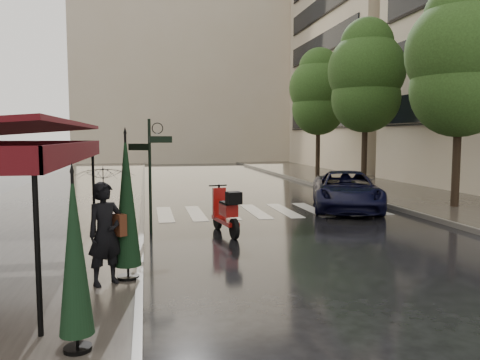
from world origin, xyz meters
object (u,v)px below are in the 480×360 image
object	(u,v)px
pedestrian_with_umbrella	(104,187)
parked_car	(346,190)
scooter	(226,213)
parasol_back	(75,254)
parasol_front	(127,200)

from	to	relation	value
pedestrian_with_umbrella	parked_car	size ratio (longest dim) A/B	0.51
scooter	parasol_back	distance (m)	7.32
parasol_back	parasol_front	bearing A→B (deg)	80.04
parked_car	parasol_back	distance (m)	12.83
parked_car	parasol_front	bearing A→B (deg)	-116.15
scooter	parasol_back	world-z (taller)	parasol_back
parked_car	pedestrian_with_umbrella	bearing A→B (deg)	-116.46
pedestrian_with_umbrella	parasol_front	world-z (taller)	parasol_front
parked_car	parasol_back	size ratio (longest dim) A/B	2.30
pedestrian_with_umbrella	parasol_front	xyz separation A→B (m)	(0.35, 0.26, -0.25)
pedestrian_with_umbrella	parasol_front	size ratio (longest dim) A/B	0.95
parasol_front	parasol_back	size ratio (longest dim) A/B	1.22
pedestrian_with_umbrella	parasol_back	distance (m)	2.56
parked_car	parasol_back	bearing A→B (deg)	-108.85
parked_car	parasol_back	world-z (taller)	parasol_back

